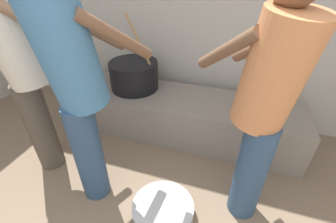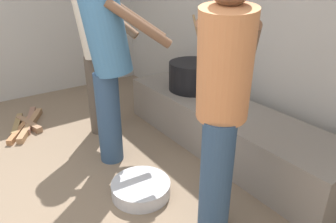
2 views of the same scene
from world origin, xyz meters
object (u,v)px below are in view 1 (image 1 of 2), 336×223
object	(u,v)px
cook_in_cream_shirt	(21,63)
cooking_pot_main	(134,75)
cook_in_blue_shirt	(76,83)
metal_mixing_bowl	(163,210)
cook_in_orange_shirt	(266,102)

from	to	relation	value
cook_in_cream_shirt	cooking_pot_main	bearing A→B (deg)	61.86
cooking_pot_main	cook_in_blue_shirt	xyz separation A→B (m)	(0.10, -0.95, 0.38)
cook_in_blue_shirt	metal_mixing_bowl	bearing A→B (deg)	-6.93
cook_in_blue_shirt	metal_mixing_bowl	size ratio (longest dim) A/B	3.74
cook_in_cream_shirt	cook_in_blue_shirt	bearing A→B (deg)	-13.42
cook_in_orange_shirt	cook_in_blue_shirt	bearing A→B (deg)	-169.71
cook_in_blue_shirt	cook_in_orange_shirt	world-z (taller)	cook_in_blue_shirt
cooking_pot_main	cook_in_cream_shirt	bearing A→B (deg)	-118.14
cooking_pot_main	cook_in_blue_shirt	size ratio (longest dim) A/B	0.44
cooking_pot_main	cook_in_blue_shirt	bearing A→B (deg)	-83.73
cooking_pot_main	cook_in_cream_shirt	xyz separation A→B (m)	(-0.44, -0.82, 0.38)
cook_in_cream_shirt	cook_in_blue_shirt	world-z (taller)	cook_in_cream_shirt
cook_in_orange_shirt	metal_mixing_bowl	bearing A→B (deg)	-152.94
cook_in_orange_shirt	cook_in_cream_shirt	bearing A→B (deg)	-177.72
cook_in_orange_shirt	metal_mixing_bowl	distance (m)	1.03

